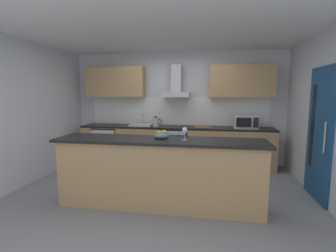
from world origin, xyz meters
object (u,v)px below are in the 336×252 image
Objects in this scene: wine_glass at (185,131)px; fruit_bowl at (161,135)px; sink at (141,125)px; kettle at (156,122)px; microwave at (246,121)px; oven at (175,146)px; chopping_board at (202,127)px; refrigerator at (108,145)px; range_hood at (176,87)px.

fruit_bowl is at bearing 167.28° from wine_glass.
sink is 0.36m from kettle.
microwave is 2.27× the size of fruit_bowl.
oven is 2.13m from fruit_bowl.
microwave is at bearing -0.26° from chopping_board.
oven is 1.63m from microwave.
refrigerator is 1.18× the size of range_hood.
sink is 1.73× the size of kettle.
oven is at bearing 4.33° from kettle.
oven is 1.62m from refrigerator.
wine_glass is at bearing -60.07° from sink.
microwave is at bearing -0.46° from refrigerator.
fruit_bowl is (0.88, -2.06, 0.12)m from sink.
range_hood is at bearing 8.47° from sink.
chopping_board is (1.04, 0.01, -0.09)m from kettle.
oven is 1.11× the size of range_hood.
fruit_bowl is 0.65× the size of chopping_board.
wine_glass reaches higher than oven.
sink is at bearing 179.04° from microwave.
fruit_bowl is 2.09m from chopping_board.
wine_glass is (0.44, -2.13, 0.67)m from oven.
wine_glass is at bearing -45.96° from refrigerator.
sink is 2.48m from wine_glass.
kettle reaches higher than chopping_board.
microwave reaches higher than refrigerator.
wine_glass reaches higher than refrigerator.
kettle is 0.85× the size of chopping_board.
range_hood is at bearing 174.10° from microwave.
chopping_board is (0.60, -0.15, -0.88)m from range_hood.
kettle is 1.31× the size of fruit_bowl.
sink is at bearing 113.19° from fruit_bowl.
chopping_board is at bearing 85.53° from wine_glass.
microwave is at bearing -1.05° from oven.
wine_glass is 0.81× the size of fruit_bowl.
oven is 1.33m from range_hood.
wine_glass is 0.52× the size of chopping_board.
microwave is (1.52, -0.03, 0.59)m from oven.
kettle is 2.27m from wine_glass.
wine_glass is (0.44, -2.26, -0.66)m from range_hood.
microwave is 1.47× the size of chopping_board.
wine_glass is (0.88, -2.09, 0.12)m from kettle.
range_hood reaches higher than oven.
microwave is at bearing 0.17° from kettle.
chopping_board is (-0.92, 0.00, -0.14)m from microwave.
oven is 0.70m from kettle.
oven is 0.92m from sink.
microwave is 2.81× the size of wine_glass.
microwave reaches higher than kettle.
sink reaches higher than kettle.
sink is (0.82, 0.01, 0.50)m from refrigerator.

